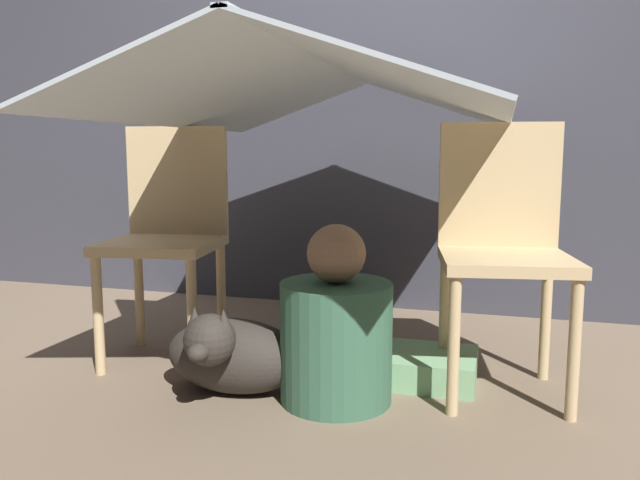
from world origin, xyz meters
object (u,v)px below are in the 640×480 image
at_px(chair_left, 168,229).
at_px(dog, 231,353).
at_px(chair_right, 503,242).
at_px(person_front, 336,332).

xyz_separation_m(chair_left, dog, (0.39, -0.31, -0.36)).
bearing_deg(chair_right, person_front, -161.87).
distance_m(chair_left, dog, 0.61).
relative_size(chair_right, dog, 1.90).
bearing_deg(chair_right, chair_left, 170.32).
xyz_separation_m(chair_left, person_front, (0.73, -0.26, -0.27)).
height_order(chair_left, dog, chair_left).
distance_m(person_front, dog, 0.35).
height_order(chair_left, chair_right, same).
relative_size(person_front, dog, 1.21).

